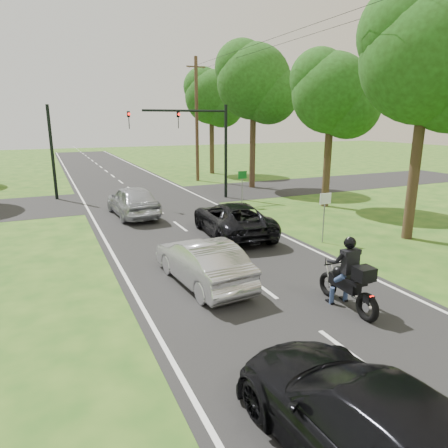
{
  "coord_description": "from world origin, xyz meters",
  "views": [
    {
      "loc": [
        -5.79,
        -10.07,
        5.04
      ],
      "look_at": [
        0.11,
        3.0,
        1.3
      ],
      "focal_mm": 32.0,
      "sensor_mm": 36.0,
      "label": 1
    }
  ],
  "objects_px": {
    "dark_car_behind": "(373,428)",
    "sign_white": "(325,206)",
    "motorcycle_rider": "(349,281)",
    "silver_suv": "(133,201)",
    "sign_green": "(242,180)",
    "dark_suv": "(232,219)",
    "silver_sedan": "(202,262)",
    "traffic_signal": "(199,135)",
    "utility_pole_far": "(197,120)"
  },
  "relations": [
    {
      "from": "motorcycle_rider",
      "to": "dark_suv",
      "type": "bearing_deg",
      "value": 90.12
    },
    {
      "from": "dark_car_behind",
      "to": "sign_white",
      "type": "xyz_separation_m",
      "value": [
        6.59,
        9.58,
        0.82
      ]
    },
    {
      "from": "motorcycle_rider",
      "to": "sign_green",
      "type": "bearing_deg",
      "value": 77.12
    },
    {
      "from": "motorcycle_rider",
      "to": "silver_sedan",
      "type": "height_order",
      "value": "motorcycle_rider"
    },
    {
      "from": "silver_suv",
      "to": "sign_white",
      "type": "xyz_separation_m",
      "value": [
        6.32,
        -8.13,
        0.75
      ]
    },
    {
      "from": "dark_suv",
      "to": "sign_white",
      "type": "height_order",
      "value": "sign_white"
    },
    {
      "from": "sign_white",
      "to": "motorcycle_rider",
      "type": "bearing_deg",
      "value": -121.58
    },
    {
      "from": "silver_suv",
      "to": "utility_pole_far",
      "type": "height_order",
      "value": "utility_pole_far"
    },
    {
      "from": "utility_pole_far",
      "to": "silver_sedan",
      "type": "bearing_deg",
      "value": -110.25
    },
    {
      "from": "silver_sedan",
      "to": "sign_white",
      "type": "distance_m",
      "value": 6.63
    },
    {
      "from": "silver_suv",
      "to": "dark_car_behind",
      "type": "bearing_deg",
      "value": 85.85
    },
    {
      "from": "sign_white",
      "to": "sign_green",
      "type": "distance_m",
      "value": 8.0
    },
    {
      "from": "motorcycle_rider",
      "to": "dark_car_behind",
      "type": "bearing_deg",
      "value": -126.22
    },
    {
      "from": "dark_suv",
      "to": "traffic_signal",
      "type": "relative_size",
      "value": 0.84
    },
    {
      "from": "utility_pole_far",
      "to": "sign_green",
      "type": "xyz_separation_m",
      "value": [
        -1.3,
        -11.02,
        -3.49
      ]
    },
    {
      "from": "silver_suv",
      "to": "silver_sedan",
      "type": "bearing_deg",
      "value": 87.08
    },
    {
      "from": "motorcycle_rider",
      "to": "sign_green",
      "type": "xyz_separation_m",
      "value": [
        3.44,
        13.26,
        0.79
      ]
    },
    {
      "from": "utility_pole_far",
      "to": "silver_suv",
      "type": "bearing_deg",
      "value": -125.68
    },
    {
      "from": "dark_suv",
      "to": "silver_sedan",
      "type": "distance_m",
      "value": 5.64
    },
    {
      "from": "dark_car_behind",
      "to": "silver_suv",
      "type": "bearing_deg",
      "value": -93.11
    },
    {
      "from": "motorcycle_rider",
      "to": "silver_sedan",
      "type": "relative_size",
      "value": 0.55
    },
    {
      "from": "traffic_signal",
      "to": "utility_pole_far",
      "type": "bearing_deg",
      "value": 70.32
    },
    {
      "from": "sign_white",
      "to": "sign_green",
      "type": "bearing_deg",
      "value": 88.57
    },
    {
      "from": "motorcycle_rider",
      "to": "dark_suv",
      "type": "height_order",
      "value": "motorcycle_rider"
    },
    {
      "from": "motorcycle_rider",
      "to": "silver_sedan",
      "type": "bearing_deg",
      "value": 134.52
    },
    {
      "from": "dark_car_behind",
      "to": "sign_white",
      "type": "relative_size",
      "value": 2.5
    },
    {
      "from": "silver_suv",
      "to": "sign_green",
      "type": "xyz_separation_m",
      "value": [
        6.52,
        -0.13,
        0.75
      ]
    },
    {
      "from": "dark_suv",
      "to": "sign_white",
      "type": "xyz_separation_m",
      "value": [
        3.03,
        -2.61,
        0.84
      ]
    },
    {
      "from": "motorcycle_rider",
      "to": "sign_white",
      "type": "xyz_separation_m",
      "value": [
        3.24,
        5.26,
        0.79
      ]
    },
    {
      "from": "dark_car_behind",
      "to": "dark_suv",
      "type": "bearing_deg",
      "value": -108.52
    },
    {
      "from": "sign_green",
      "to": "dark_suv",
      "type": "bearing_deg",
      "value": -120.9
    },
    {
      "from": "motorcycle_rider",
      "to": "sign_white",
      "type": "bearing_deg",
      "value": 60.06
    },
    {
      "from": "motorcycle_rider",
      "to": "dark_car_behind",
      "type": "distance_m",
      "value": 5.47
    },
    {
      "from": "motorcycle_rider",
      "to": "sign_green",
      "type": "distance_m",
      "value": 13.72
    },
    {
      "from": "traffic_signal",
      "to": "sign_white",
      "type": "distance_m",
      "value": 11.39
    },
    {
      "from": "silver_sedan",
      "to": "utility_pole_far",
      "type": "relative_size",
      "value": 0.44
    },
    {
      "from": "dark_car_behind",
      "to": "sign_white",
      "type": "distance_m",
      "value": 11.66
    },
    {
      "from": "dark_car_behind",
      "to": "traffic_signal",
      "type": "height_order",
      "value": "traffic_signal"
    },
    {
      "from": "silver_suv",
      "to": "traffic_signal",
      "type": "xyz_separation_m",
      "value": [
        4.95,
        2.88,
        3.29
      ]
    },
    {
      "from": "silver_suv",
      "to": "sign_white",
      "type": "height_order",
      "value": "sign_white"
    },
    {
      "from": "traffic_signal",
      "to": "sign_green",
      "type": "height_order",
      "value": "traffic_signal"
    },
    {
      "from": "dark_suv",
      "to": "silver_suv",
      "type": "xyz_separation_m",
      "value": [
        -3.29,
        5.52,
        0.09
      ]
    },
    {
      "from": "utility_pole_far",
      "to": "motorcycle_rider",
      "type": "bearing_deg",
      "value": -101.04
    },
    {
      "from": "dark_suv",
      "to": "sign_white",
      "type": "distance_m",
      "value": 4.08
    },
    {
      "from": "dark_car_behind",
      "to": "traffic_signal",
      "type": "bearing_deg",
      "value": -106.46
    },
    {
      "from": "sign_white",
      "to": "utility_pole_far",
      "type": "bearing_deg",
      "value": 85.49
    },
    {
      "from": "utility_pole_far",
      "to": "dark_suv",
      "type": "bearing_deg",
      "value": -105.42
    },
    {
      "from": "motorcycle_rider",
      "to": "utility_pole_far",
      "type": "distance_m",
      "value": 25.11
    },
    {
      "from": "silver_sedan",
      "to": "traffic_signal",
      "type": "xyz_separation_m",
      "value": [
        4.9,
        13.03,
        3.4
      ]
    },
    {
      "from": "sign_white",
      "to": "dark_suv",
      "type": "bearing_deg",
      "value": 139.24
    }
  ]
}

